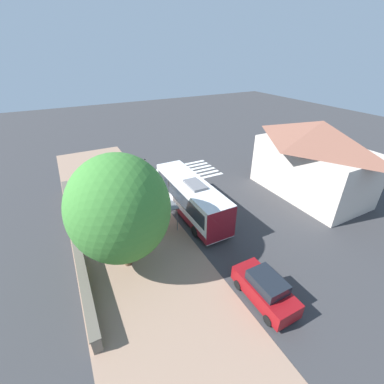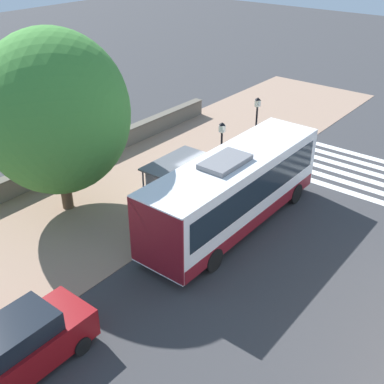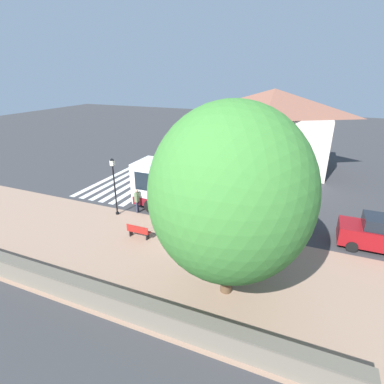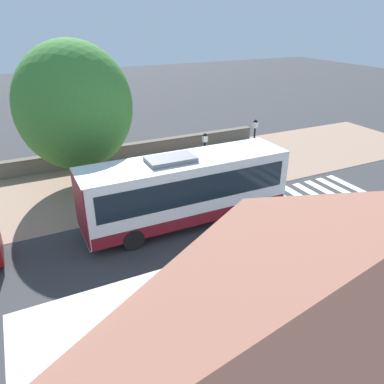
{
  "view_description": "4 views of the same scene",
  "coord_description": "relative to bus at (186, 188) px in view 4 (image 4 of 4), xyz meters",
  "views": [
    {
      "loc": [
        -7.75,
        -18.96,
        13.96
      ],
      "look_at": [
        1.77,
        -0.78,
        2.42
      ],
      "focal_mm": 24.0,
      "sensor_mm": 36.0,
      "label": 1
    },
    {
      "loc": [
        11.85,
        -16.39,
        12.21
      ],
      "look_at": [
        -0.38,
        -1.05,
        1.16
      ],
      "focal_mm": 45.0,
      "sensor_mm": 36.0,
      "label": 2
    },
    {
      "loc": [
        -16.3,
        -7.25,
        9.44
      ],
      "look_at": [
        -0.59,
        -0.68,
        2.54
      ],
      "focal_mm": 28.0,
      "sensor_mm": 36.0,
      "label": 3
    },
    {
      "loc": [
        16.92,
        -7.82,
        9.68
      ],
      "look_at": [
        0.41,
        0.29,
        0.89
      ],
      "focal_mm": 35.0,
      "sensor_mm": 36.0,
      "label": 4
    }
  ],
  "objects": [
    {
      "name": "bus",
      "position": [
        0.0,
        0.0,
        0.0
      ],
      "size": [
        2.76,
        10.37,
        3.63
      ],
      "color": "white",
      "rests_on": "ground"
    },
    {
      "name": "street_lamp_near",
      "position": [
        -2.45,
        5.7,
        0.57
      ],
      "size": [
        0.28,
        0.28,
        4.11
      ],
      "color": "black",
      "rests_on": "ground"
    },
    {
      "name": "stone_wall",
      "position": [
        -10.26,
        0.7,
        -1.32
      ],
      "size": [
        0.6,
        20.0,
        1.1
      ],
      "color": "#6B6356",
      "rests_on": "ground"
    },
    {
      "name": "crosswalk_stripes",
      "position": [
        3.29,
        8.67,
        -1.87
      ],
      "size": [
        9.0,
        5.25,
        0.01
      ],
      "color": "silver",
      "rests_on": "ground"
    },
    {
      "name": "pedestrian",
      "position": [
        -1.63,
        4.52,
        -0.82
      ],
      "size": [
        0.34,
        0.24,
        1.79
      ],
      "color": "#2D3347",
      "rests_on": "ground"
    },
    {
      "name": "shade_tree",
      "position": [
        -7.16,
        -3.71,
        2.98
      ],
      "size": [
        6.7,
        6.7,
        8.55
      ],
      "color": "brown",
      "rests_on": "ground"
    },
    {
      "name": "bench",
      "position": [
        -4.65,
        2.55,
        -1.41
      ],
      "size": [
        0.4,
        1.46,
        0.88
      ],
      "color": "maroon",
      "rests_on": "ground"
    },
    {
      "name": "street_lamp_far",
      "position": [
        -2.33,
        2.29,
        0.37
      ],
      "size": [
        0.28,
        0.28,
        3.77
      ],
      "color": "black",
      "rests_on": "ground"
    },
    {
      "name": "bus_shelter",
      "position": [
        -3.22,
        -0.24,
        0.15
      ],
      "size": [
        1.88,
        3.39,
        2.4
      ],
      "color": "#515459",
      "rests_on": "ground"
    },
    {
      "name": "ground_plane",
      "position": [
        -1.71,
        0.7,
        -1.88
      ],
      "size": [
        120.0,
        120.0,
        0.0
      ],
      "primitive_type": "plane",
      "color": "#353538",
      "rests_on": "ground"
    },
    {
      "name": "sidewalk_plaza",
      "position": [
        -6.21,
        0.7,
        -1.87
      ],
      "size": [
        9.0,
        44.0,
        0.02
      ],
      "color": "#937560",
      "rests_on": "ground"
    }
  ]
}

